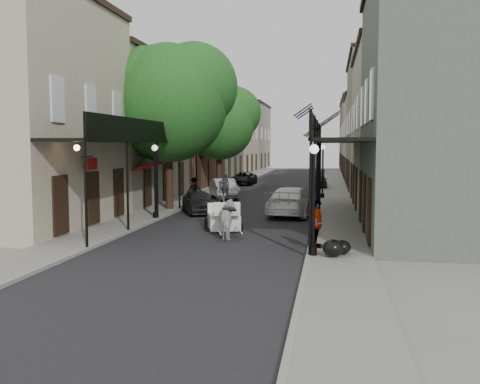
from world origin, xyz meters
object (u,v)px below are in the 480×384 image
at_px(tree_near, 176,98).
at_px(pedestrian_walking, 222,194).
at_px(car_right_far, 319,181).
at_px(car_left_mid, 224,189).
at_px(pedestrian_sidewalk_right, 317,224).
at_px(lamppost_right_near, 313,198).
at_px(lamppost_right_far, 323,170).
at_px(lamppost_left, 155,180).
at_px(car_left_near, 199,202).
at_px(carriage, 223,207).
at_px(car_left_far, 244,178).
at_px(horse, 229,219).
at_px(car_right_near, 292,201).
at_px(tree_far, 223,121).
at_px(pedestrian_sidewalk_left, 195,189).

bearing_deg(tree_near, pedestrian_walking, 46.32).
bearing_deg(car_right_far, car_left_mid, 56.81).
distance_m(pedestrian_sidewalk_right, car_left_mid, 19.43).
distance_m(tree_near, lamppost_right_near, 15.39).
distance_m(tree_near, car_right_far, 20.13).
bearing_deg(lamppost_right_far, lamppost_left, -124.35).
relative_size(lamppost_right_near, car_left_near, 0.96).
height_order(lamppost_left, car_left_near, lamppost_left).
height_order(carriage, car_left_far, carriage).
relative_size(lamppost_left, horse, 2.01).
relative_size(lamppost_left, pedestrian_sidewalk_right, 2.16).
distance_m(lamppost_right_far, car_left_far, 15.04).
height_order(lamppost_right_near, lamppost_right_far, same).
distance_m(carriage, car_right_near, 5.98).
bearing_deg(lamppost_right_far, tree_near, -136.69).
bearing_deg(car_right_far, tree_far, 23.48).
bearing_deg(tree_near, lamppost_right_near, -55.73).
relative_size(tree_far, carriage, 3.30).
bearing_deg(lamppost_right_near, pedestrian_sidewalk_right, 85.75).
xyz_separation_m(car_left_mid, car_left_far, (-0.75, 13.39, -0.08)).
xyz_separation_m(lamppost_left, pedestrian_sidewalk_right, (8.30, -6.66, -1.07)).
distance_m(car_left_mid, car_left_far, 13.41).
bearing_deg(car_left_far, tree_far, -95.33).
bearing_deg(carriage, lamppost_right_near, -70.87).
height_order(lamppost_left, pedestrian_walking, lamppost_left).
height_order(car_left_mid, car_right_near, car_right_near).
bearing_deg(car_right_far, lamppost_right_near, 89.71).
relative_size(car_right_near, car_right_far, 1.43).
distance_m(lamppost_right_far, pedestrian_walking, 8.32).
distance_m(pedestrian_sidewalk_left, car_right_far, 15.51).
distance_m(tree_far, car_left_far, 8.48).
bearing_deg(car_left_mid, tree_far, 79.49).
height_order(tree_near, car_right_far, tree_near).
bearing_deg(tree_near, car_right_far, 66.12).
height_order(horse, car_right_far, horse).
bearing_deg(lamppost_left, car_right_near, 24.12).
xyz_separation_m(lamppost_right_near, lamppost_right_far, (0.00, 20.00, 0.00)).
height_order(horse, car_left_mid, horse).
xyz_separation_m(car_left_mid, car_right_far, (6.45, 10.34, -0.07)).
height_order(pedestrian_sidewalk_right, car_right_far, pedestrian_sidewalk_right).
bearing_deg(horse, carriage, -90.00).
bearing_deg(pedestrian_sidewalk_right, car_left_mid, 22.80).
xyz_separation_m(car_left_near, car_left_mid, (-0.25, 8.45, 0.05)).
bearing_deg(pedestrian_walking, tree_near, -117.55).
bearing_deg(pedestrian_walking, car_left_far, 111.11).
distance_m(lamppost_left, car_right_near, 7.45).
height_order(horse, pedestrian_walking, pedestrian_walking).
distance_m(car_left_mid, car_right_near, 10.05).
height_order(lamppost_right_near, pedestrian_sidewalk_right, lamppost_right_near).
bearing_deg(lamppost_right_near, car_left_far, 103.19).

